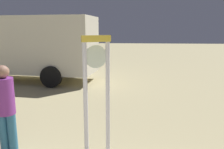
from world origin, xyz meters
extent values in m
cylinder|color=silver|center=(-0.20, 2.38, 1.10)|extent=(0.07, 0.07, 2.20)
cylinder|color=silver|center=(0.13, 2.56, 1.10)|extent=(0.07, 0.07, 2.20)
cube|color=yellow|center=(-0.04, 2.47, 2.25)|extent=(0.44, 0.29, 0.10)
cylinder|color=white|center=(-0.05, 2.50, 1.97)|extent=(0.34, 0.21, 0.36)
cube|color=black|center=(-0.06, 2.52, 1.97)|extent=(0.08, 0.05, 0.05)
cube|color=black|center=(-0.06, 2.52, 1.97)|extent=(0.12, 0.07, 0.09)
cylinder|color=teal|center=(-1.87, 2.80, 0.43)|extent=(0.16, 0.16, 0.85)
cylinder|color=teal|center=(-1.70, 2.80, 0.43)|extent=(0.16, 0.16, 0.85)
cylinder|color=#82348E|center=(-1.79, 2.80, 1.19)|extent=(0.34, 0.34, 0.68)
sphere|color=#996D58|center=(-1.79, 2.80, 1.65)|extent=(0.23, 0.23, 0.23)
cube|color=silver|center=(-3.61, 9.22, 1.71)|extent=(4.98, 2.60, 2.52)
cylinder|color=black|center=(-2.64, 10.24, 0.45)|extent=(0.92, 0.33, 0.90)
cylinder|color=black|center=(-2.85, 8.05, 0.45)|extent=(0.92, 0.33, 0.90)
camera|label=1|loc=(0.51, -0.99, 2.38)|focal=36.42mm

